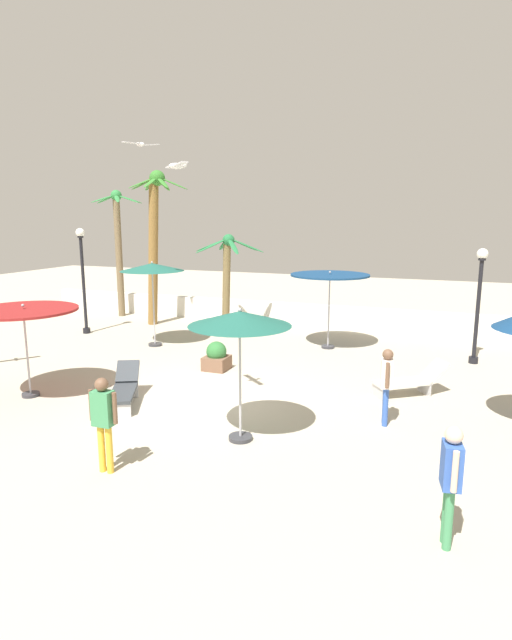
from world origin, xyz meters
TOP-DOWN VIEW (x-y plane):
  - ground_plane at (0.00, 0.00)m, footprint 56.00×56.00m
  - boundary_wall at (0.00, 9.31)m, footprint 25.20×0.30m
  - patio_umbrella_2 at (-4.17, 4.23)m, footprint 2.18×2.18m
  - patio_umbrella_3 at (-4.31, -1.37)m, footprint 2.59×2.59m
  - patio_umbrella_4 at (1.62, -1.85)m, footprint 2.03×2.03m
  - patio_umbrella_5 at (1.57, 6.09)m, footprint 2.65×2.65m
  - palm_tree_0 at (-8.60, 8.51)m, footprint 2.39×2.12m
  - palm_tree_1 at (-6.02, 7.40)m, footprint 2.44×2.44m
  - palm_tree_2 at (-2.47, 6.69)m, footprint 2.66×2.30m
  - lamp_post_0 at (-7.73, 4.98)m, footprint 0.33×0.33m
  - lamp_post_1 at (6.20, 5.86)m, footprint 0.33×0.33m
  - lounge_chair_0 at (-1.79, -0.95)m, footprint 1.34×1.93m
  - lounge_chair_1 at (4.61, 2.15)m, footprint 1.86×1.54m
  - guest_0 at (4.25, -0.01)m, footprint 0.29×0.55m
  - guest_1 at (-0.07, -3.93)m, footprint 0.56×0.25m
  - guest_2 at (5.56, -3.98)m, footprint 0.30×0.55m
  - seagull_1 at (-3.38, 2.64)m, footprint 0.66×1.10m
  - seagull_2 at (0.10, -1.39)m, footprint 0.85×0.79m
  - planter at (-0.92, 2.39)m, footprint 0.70×0.70m

SIDE VIEW (x-z plane):
  - ground_plane at x=0.00m, z-range 0.00..0.00m
  - planter at x=-0.92m, z-range -0.04..0.81m
  - lounge_chair_1 at x=4.61m, z-range -0.03..0.81m
  - lounge_chair_0 at x=-1.79m, z-range -0.02..0.81m
  - boundary_wall at x=0.00m, z-range 0.00..0.93m
  - guest_0 at x=4.25m, z-range 0.18..1.87m
  - guest_1 at x=-0.07m, z-range 0.19..1.93m
  - guest_2 at x=5.56m, z-range 0.19..1.93m
  - lamp_post_1 at x=6.20m, z-range 0.26..3.79m
  - patio_umbrella_3 at x=-4.31m, z-range 0.94..3.29m
  - lamp_post_0 at x=-7.73m, z-range 0.29..4.32m
  - patio_umbrella_5 at x=1.57m, z-range 1.09..3.74m
  - patio_umbrella_4 at x=1.62m, z-range 1.11..3.82m
  - palm_tree_2 at x=-2.47m, z-range 0.56..4.39m
  - patio_umbrella_2 at x=-4.17m, z-range 1.24..4.20m
  - palm_tree_0 at x=-8.60m, z-range 0.64..6.25m
  - palm_tree_1 at x=-6.02m, z-range 0.68..6.94m
  - seagull_2 at x=0.10m, z-range 5.37..5.51m
  - seagull_1 at x=-3.38m, z-range 6.45..6.59m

